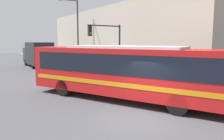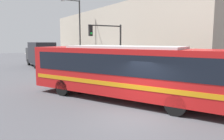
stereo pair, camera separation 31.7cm
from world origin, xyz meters
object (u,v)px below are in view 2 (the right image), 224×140
parking_meter (115,67)px  fire_hydrant (145,79)px  delivery_truck (40,54)px  pedestrian_mid_block (99,62)px  traffic_light_pole (109,41)px  street_lamp (78,28)px  pedestrian_near_corner (146,72)px  city_bus (124,69)px

parking_meter → fire_hydrant: bearing=-90.0°
delivery_truck → pedestrian_mid_block: 9.22m
delivery_truck → traffic_light_pole: bearing=-77.9°
pedestrian_mid_block → parking_meter: bearing=-101.0°
fire_hydrant → parking_meter: 4.46m
street_lamp → pedestrian_near_corner: street_lamp is taller
pedestrian_mid_block → delivery_truck: bearing=122.6°
street_lamp → pedestrian_near_corner: 13.57m
fire_hydrant → traffic_light_pole: 4.90m
delivery_truck → fire_hydrant: size_ratio=10.43×
delivery_truck → parking_meter: size_ratio=5.99×
fire_hydrant → street_lamp: street_lamp is taller
street_lamp → city_bus: bearing=-103.0°
delivery_truck → street_lamp: bearing=-45.5°
delivery_truck → pedestrian_near_corner: bearing=-75.6°
traffic_light_pole → parking_meter: traffic_light_pole is taller
parking_meter → pedestrian_mid_block: (1.01, 5.17, 0.04)m
street_lamp → pedestrian_mid_block: 5.60m
delivery_truck → parking_meter: (3.94, -12.91, -0.76)m
city_bus → street_lamp: bearing=50.0°
city_bus → pedestrian_near_corner: city_bus is taller
delivery_truck → pedestrian_mid_block: bearing=-57.4°
city_bus → pedestrian_near_corner: bearing=7.9°
delivery_truck → fire_hydrant: 17.83m
traffic_light_pole → pedestrian_mid_block: traffic_light_pole is taller
delivery_truck → traffic_light_pole: size_ratio=1.57×
traffic_light_pole → pedestrian_near_corner: traffic_light_pole is taller
fire_hydrant → parking_meter: (0.00, 4.43, 0.49)m
delivery_truck → traffic_light_pole: (2.90, -13.58, 1.70)m
city_bus → pedestrian_mid_block: city_bus is taller
delivery_truck → parking_meter: 13.52m
traffic_light_pole → street_lamp: 9.79m
fire_hydrant → street_lamp: size_ratio=0.09×
city_bus → fire_hydrant: size_ratio=17.04×
city_bus → street_lamp: (3.66, 15.82, 3.18)m
city_bus → fire_hydrant: bearing=6.5°
traffic_light_pole → pedestrian_near_corner: size_ratio=2.75×
traffic_light_pole → street_lamp: (0.99, 9.61, 1.57)m
traffic_light_pole → pedestrian_near_corner: bearing=-66.8°
pedestrian_near_corner → pedestrian_mid_block: 9.21m
pedestrian_near_corner → street_lamp: bearing=92.0°
city_bus → parking_meter: city_bus is taller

